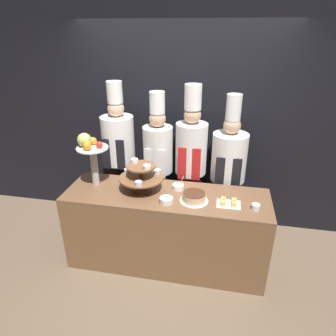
{
  "coord_description": "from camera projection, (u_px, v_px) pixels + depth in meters",
  "views": [
    {
      "loc": [
        0.53,
        -2.27,
        2.39
      ],
      "look_at": [
        0.0,
        0.42,
        1.11
      ],
      "focal_mm": 32.0,
      "sensor_mm": 36.0,
      "label": 1
    }
  ],
  "objects": [
    {
      "name": "ground_plane",
      "position": [
        160.0,
        281.0,
        3.13
      ],
      "size": [
        14.0,
        14.0,
        0.0
      ],
      "primitive_type": "plane",
      "color": "brown"
    },
    {
      "name": "serving_bowl_far",
      "position": [
        178.0,
        187.0,
        3.14
      ],
      "size": [
        0.12,
        0.12,
        0.15
      ],
      "color": "white",
      "rests_on": "buffet_counter"
    },
    {
      "name": "serving_bowl_near",
      "position": [
        166.0,
        200.0,
        2.89
      ],
      "size": [
        0.13,
        0.13,
        0.16
      ],
      "color": "white",
      "rests_on": "buffet_counter"
    },
    {
      "name": "cup_white",
      "position": [
        256.0,
        207.0,
        2.78
      ],
      "size": [
        0.08,
        0.08,
        0.05
      ],
      "color": "white",
      "rests_on": "buffet_counter"
    },
    {
      "name": "chef_right",
      "position": [
        228.0,
        169.0,
        3.43
      ],
      "size": [
        0.39,
        0.39,
        1.78
      ],
      "color": "#28282D",
      "rests_on": "ground_plane"
    },
    {
      "name": "buffet_counter",
      "position": [
        166.0,
        229.0,
        3.23
      ],
      "size": [
        2.09,
        0.65,
        0.86
      ],
      "color": "brown",
      "rests_on": "ground_plane"
    },
    {
      "name": "wall_back",
      "position": [
        181.0,
        118.0,
        3.68
      ],
      "size": [
        10.0,
        0.06,
        2.8
      ],
      "color": "black",
      "rests_on": "ground_plane"
    },
    {
      "name": "chef_center_left",
      "position": [
        158.0,
        160.0,
        3.56
      ],
      "size": [
        0.35,
        0.35,
        1.78
      ],
      "color": "black",
      "rests_on": "ground_plane"
    },
    {
      "name": "cake_square_tray",
      "position": [
        229.0,
        203.0,
        2.86
      ],
      "size": [
        0.22,
        0.17,
        0.05
      ],
      "color": "white",
      "rests_on": "buffet_counter"
    },
    {
      "name": "fruit_pedestal",
      "position": [
        90.0,
        150.0,
        3.08
      ],
      "size": [
        0.33,
        0.33,
        0.57
      ],
      "color": "#B2ADA8",
      "rests_on": "buffet_counter"
    },
    {
      "name": "tiered_stand",
      "position": [
        141.0,
        175.0,
        3.07
      ],
      "size": [
        0.46,
        0.46,
        0.32
      ],
      "color": "brown",
      "rests_on": "buffet_counter"
    },
    {
      "name": "cake_round",
      "position": [
        194.0,
        197.0,
        2.91
      ],
      "size": [
        0.28,
        0.28,
        0.09
      ],
      "color": "white",
      "rests_on": "buffet_counter"
    },
    {
      "name": "chef_left",
      "position": [
        119.0,
        153.0,
        3.62
      ],
      "size": [
        0.38,
        0.38,
        1.87
      ],
      "color": "#38332D",
      "rests_on": "ground_plane"
    },
    {
      "name": "chef_center_right",
      "position": [
        191.0,
        159.0,
        3.47
      ],
      "size": [
        0.36,
        0.36,
        1.87
      ],
      "color": "#28282D",
      "rests_on": "ground_plane"
    }
  ]
}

